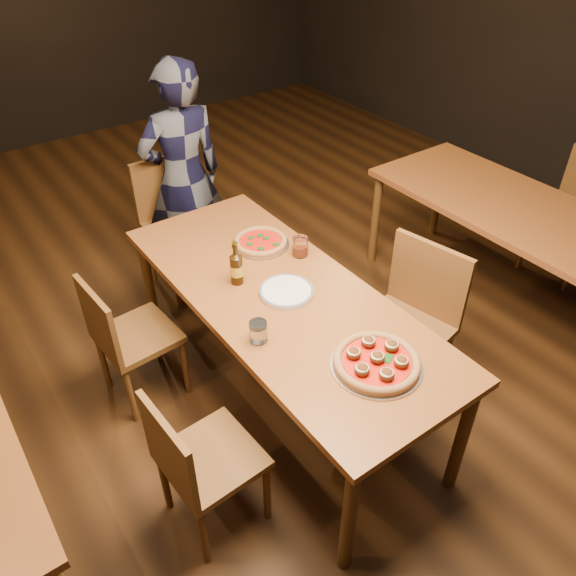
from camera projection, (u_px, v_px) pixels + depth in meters
ground at (283, 397)px, 3.23m from camera, size 9.00×9.00×0.00m
room_shell at (280, 62)px, 2.10m from camera, size 9.00×9.00×9.00m
table_main at (282, 305)px, 2.82m from camera, size 0.80×2.00×0.75m
table_right at (524, 221)px, 3.48m from camera, size 0.80×2.00×0.75m
chair_main_nw at (211, 457)px, 2.41m from camera, size 0.41×0.41×0.83m
chair_main_sw at (137, 335)px, 3.03m from camera, size 0.42×0.42×0.84m
chair_main_e at (402, 330)px, 2.97m from camera, size 0.53×0.53×0.96m
chair_end at (183, 226)px, 3.81m from camera, size 0.46×0.46×0.95m
chair_nbr_right at (572, 216)px, 3.95m from camera, size 0.46×0.46×0.92m
pizza_meatball at (377, 361)px, 2.36m from camera, size 0.39×0.39×0.07m
pizza_margherita at (261, 242)px, 3.12m from camera, size 0.32×0.32×0.04m
plate_stack at (286, 292)px, 2.77m from camera, size 0.27×0.27×0.03m
beer_bottle at (237, 269)px, 2.80m from camera, size 0.07×0.07×0.23m
water_glass at (258, 331)px, 2.48m from camera, size 0.08×0.08×0.10m
amber_glass at (300, 246)px, 3.02m from camera, size 0.09×0.09×0.11m
diner at (183, 178)px, 3.71m from camera, size 0.59×0.41×1.56m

